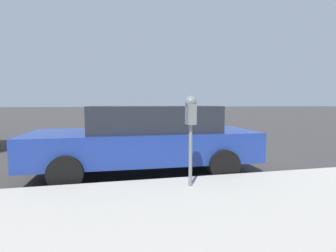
{
  "coord_description": "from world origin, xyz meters",
  "views": [
    {
      "loc": [
        -6.85,
        1.25,
        1.57
      ],
      "look_at": [
        -2.27,
        0.21,
        1.16
      ],
      "focal_mm": 28.0,
      "sensor_mm": 36.0,
      "label": 1
    }
  ],
  "objects": [
    {
      "name": "ground_plane",
      "position": [
        0.0,
        0.0,
        0.0
      ],
      "size": [
        220.0,
        220.0,
        0.0
      ],
      "primitive_type": "plane",
      "color": "#3D3A3A"
    },
    {
      "name": "car_blue",
      "position": [
        -1.08,
        0.44,
        0.79
      ],
      "size": [
        2.17,
        4.92,
        1.51
      ],
      "rotation": [
        0.0,
        0.0,
        -0.02
      ],
      "color": "navy",
      "rests_on": "ground_plane"
    },
    {
      "name": "parking_meter",
      "position": [
        -2.73,
        -0.07,
        1.33
      ],
      "size": [
        0.21,
        0.19,
        1.51
      ],
      "color": "gray",
      "rests_on": "sidewalk"
    }
  ]
}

